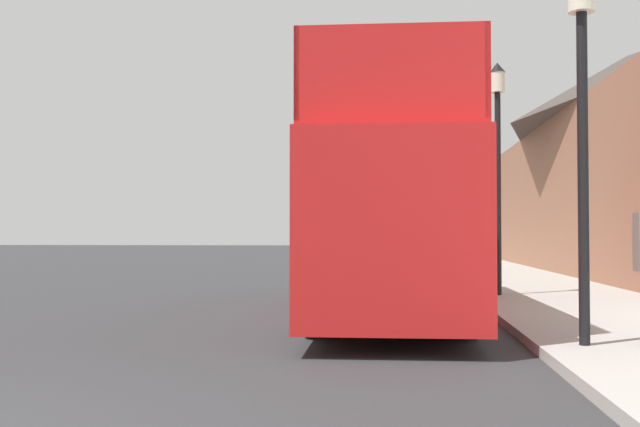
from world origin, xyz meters
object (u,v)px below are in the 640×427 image
Objects in this scene: tour_bus at (389,216)px; lamp_post_nearest at (582,77)px; lamp_post_second at (498,136)px; parked_car_ahead_of_bus at (414,264)px.

lamp_post_nearest is (2.38, -4.40, 1.59)m from tour_bus.
lamp_post_second is at bearing 89.82° from lamp_post_nearest.
parked_car_ahead_of_bus is 0.89× the size of lamp_post_nearest.
tour_bus is 2.06× the size of lamp_post_nearest.
tour_bus is 8.30m from parked_car_ahead_of_bus.
tour_bus is at bearing -92.42° from parked_car_ahead_of_bus.
lamp_post_second is (1.71, -5.06, 3.04)m from parked_car_ahead_of_bus.
lamp_post_nearest is (1.69, -12.59, 2.77)m from parked_car_ahead_of_bus.
tour_bus is at bearing -127.58° from lamp_post_second.
lamp_post_nearest is at bearing -62.32° from tour_bus.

